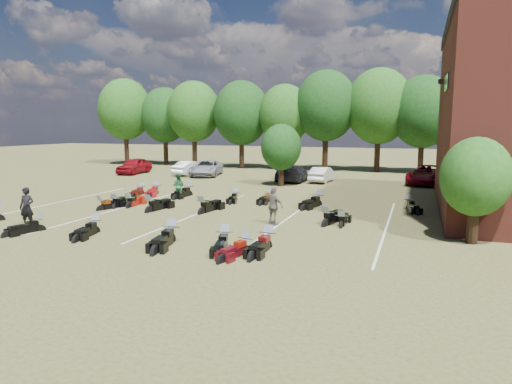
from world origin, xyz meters
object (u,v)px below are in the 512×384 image
at_px(motorcycle_3, 171,243).
at_px(motorcycle_14, 142,194).
at_px(person_green, 178,186).
at_px(person_grey, 274,206).
at_px(car_4, 285,172).
at_px(person_black, 27,207).
at_px(car_0, 134,166).
at_px(motorcycle_7, 129,208).

relative_size(motorcycle_3, motorcycle_14, 1.17).
height_order(person_green, person_grey, person_grey).
relative_size(car_4, motorcycle_3, 1.80).
xyz_separation_m(car_4, person_black, (-6.37, -22.28, 0.21)).
xyz_separation_m(car_0, car_4, (15.70, -0.04, -0.04)).
height_order(person_black, motorcycle_3, person_black).
bearing_deg(car_4, person_black, -119.98).
bearing_deg(motorcycle_7, car_0, -61.57).
bearing_deg(motorcycle_7, motorcycle_14, -69.37).
distance_m(car_0, person_green, 17.16).
bearing_deg(person_black, motorcycle_14, 81.16).
height_order(car_0, motorcycle_14, car_0).
bearing_deg(car_4, motorcycle_14, -136.18).
bearing_deg(motorcycle_14, person_grey, -40.57).
height_order(person_green, motorcycle_7, person_green).
distance_m(car_4, motorcycle_7, 17.00).
bearing_deg(person_black, car_0, 99.41).
bearing_deg(motorcycle_14, person_black, -97.40).
xyz_separation_m(car_0, person_grey, (20.25, -17.95, 0.15)).
distance_m(car_4, person_black, 23.17).
relative_size(car_0, motorcycle_3, 1.89).
xyz_separation_m(car_0, motorcycle_3, (17.26, -22.59, -0.79)).
distance_m(person_black, motorcycle_7, 6.27).
bearing_deg(motorcycle_14, person_green, -25.93).
relative_size(car_4, motorcycle_14, 2.10).
height_order(car_4, motorcycle_3, car_4).
relative_size(person_grey, motorcycle_3, 0.77).
bearing_deg(person_black, person_grey, 8.54).
bearing_deg(person_black, motorcycle_7, 62.99).
bearing_deg(person_green, motorcycle_7, 66.50).
bearing_deg(person_green, car_0, -54.10).
relative_size(car_0, motorcycle_14, 2.21).
height_order(motorcycle_3, motorcycle_14, motorcycle_3).
xyz_separation_m(car_0, motorcycle_7, (10.80, -16.30, -0.79)).
distance_m(car_0, person_black, 24.19).
height_order(car_0, motorcycle_7, car_0).
distance_m(person_black, motorcycle_14, 10.89).
xyz_separation_m(person_grey, motorcycle_7, (-9.45, 1.65, -0.94)).
relative_size(person_black, person_grey, 1.02).
bearing_deg(person_green, person_grey, 138.21).
bearing_deg(motorcycle_14, motorcycle_3, -63.49).
height_order(person_grey, motorcycle_14, person_grey).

